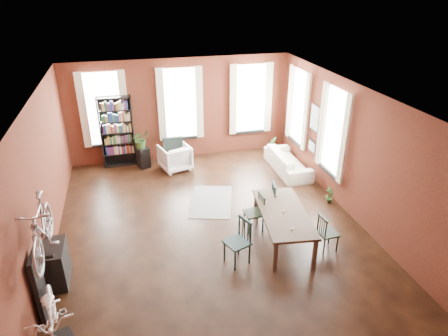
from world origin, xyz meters
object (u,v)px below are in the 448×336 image
object	(u,v)px
dining_chair_b	(254,213)
plant_stand	(143,158)
console_table	(56,264)
bookshelf	(117,132)
dining_chair_c	(328,233)
white_armchair	(175,156)
dining_chair_a	(237,242)
dining_chair_d	(281,202)
cream_sofa	(288,158)
bicycle_floor	(47,299)
dining_table	(283,226)

from	to	relation	value
dining_chair_b	plant_stand	distance (m)	4.66
console_table	bookshelf	bearing A→B (deg)	76.17
dining_chair_c	white_armchair	world-z (taller)	white_armchair
dining_chair_c	bookshelf	size ratio (longest dim) A/B	0.39
dining_chair_a	bookshelf	world-z (taller)	bookshelf
dining_chair_b	dining_chair_d	world-z (taller)	dining_chair_d
dining_chair_b	dining_chair_c	bearing A→B (deg)	47.01
dining_chair_b	cream_sofa	xyz separation A→B (m)	(2.00, 2.76, -0.05)
dining_chair_b	dining_chair_c	world-z (taller)	dining_chair_b
cream_sofa	white_armchair	bearing A→B (deg)	73.99
dining_chair_d	bookshelf	distance (m)	5.64
bookshelf	bicycle_floor	distance (m)	7.02
cream_sofa	plant_stand	bearing A→B (deg)	72.71
dining_chair_b	bookshelf	size ratio (longest dim) A/B	0.41
dining_chair_a	dining_chair_d	xyz separation A→B (m)	(1.48, 1.32, -0.01)
dining_chair_b	plant_stand	size ratio (longest dim) A/B	1.41
dining_chair_a	white_armchair	size ratio (longest dim) A/B	1.14
dining_table	white_armchair	world-z (taller)	white_armchair
dining_chair_c	bookshelf	distance (m)	7.05
plant_stand	console_table	bearing A→B (deg)	-112.32
white_armchair	bicycle_floor	bearing A→B (deg)	50.54
bookshelf	white_armchair	distance (m)	1.91
dining_table	plant_stand	bearing A→B (deg)	127.86
dining_chair_d	bookshelf	bearing A→B (deg)	53.28
dining_chair_d	plant_stand	world-z (taller)	dining_chair_d
plant_stand	white_armchair	bearing A→B (deg)	-21.71
dining_chair_a	dining_chair_c	bearing A→B (deg)	66.92
dining_table	cream_sofa	bearing A→B (deg)	72.74
dining_chair_c	plant_stand	size ratio (longest dim) A/B	1.32
plant_stand	bookshelf	bearing A→B (deg)	151.69
plant_stand	bicycle_floor	size ratio (longest dim) A/B	0.35
console_table	plant_stand	distance (m)	5.21
dining_chair_b	dining_chair_c	distance (m)	1.72
dining_chair_c	dining_chair_d	distance (m)	1.48
plant_stand	bicycle_floor	bearing A→B (deg)	-105.23
dining_chair_d	cream_sofa	bearing A→B (deg)	-14.51
white_armchair	cream_sofa	bearing A→B (deg)	148.23
dining_chair_d	cream_sofa	xyz separation A→B (m)	(1.22, 2.49, -0.08)
dining_chair_c	bicycle_floor	size ratio (longest dim) A/B	0.46
dining_chair_c	white_armchair	xyz separation A→B (m)	(-2.63, 4.82, 0.01)
cream_sofa	bicycle_floor	bearing A→B (deg)	130.95
console_table	plant_stand	bearing A→B (deg)	67.68
console_table	white_armchair	bearing A→B (deg)	56.82
dining_table	bicycle_floor	distance (m)	4.98
console_table	plant_stand	xyz separation A→B (m)	(1.98, 4.82, -0.08)
dining_chair_c	bookshelf	world-z (taller)	bookshelf
dining_chair_c	cream_sofa	bearing A→B (deg)	-13.56
bookshelf	bicycle_floor	xyz separation A→B (m)	(-1.09, -6.94, -0.01)
cream_sofa	console_table	size ratio (longest dim) A/B	2.60
dining_chair_a	white_armchair	xyz separation A→B (m)	(-0.62, 4.76, -0.06)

